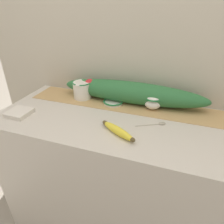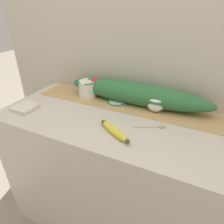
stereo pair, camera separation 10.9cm
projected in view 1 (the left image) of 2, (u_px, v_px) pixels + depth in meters
name	position (u px, v px, depth m)	size (l,w,h in m)	color
ground_plane	(119.00, 219.00, 1.56)	(12.00, 12.00, 0.00)	gray
countertop	(120.00, 177.00, 1.34)	(1.44, 0.61, 0.91)	beige
back_wall	(137.00, 54.00, 1.25)	(2.24, 0.04, 2.40)	#B7AD99
table_runner	(130.00, 105.00, 1.28)	(1.33, 0.22, 0.00)	tan
cream_pitcher	(82.00, 89.00, 1.34)	(0.12, 0.15, 0.12)	white
sugar_bowl	(153.00, 101.00, 1.21)	(0.10, 0.10, 0.11)	white
small_dish	(113.00, 102.00, 1.29)	(0.13, 0.13, 0.02)	white
banana	(118.00, 131.00, 0.99)	(0.21, 0.14, 0.04)	yellow
spoon	(160.00, 124.00, 1.07)	(0.16, 0.09, 0.01)	#A89E89
napkin_stack	(19.00, 113.00, 1.17)	(0.13, 0.13, 0.02)	silver
poinsettia_garland	(131.00, 92.00, 1.28)	(0.94, 0.15, 0.14)	#2D6B38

